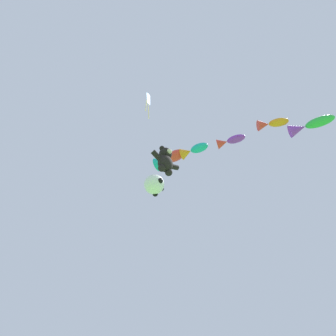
% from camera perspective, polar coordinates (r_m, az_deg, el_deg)
% --- Properties ---
extents(teddy_bear_kite, '(1.78, 0.78, 1.80)m').
position_cam_1_polar(teddy_bear_kite, '(11.34, -0.65, 1.94)').
color(teddy_bear_kite, black).
extents(soccer_ball_kite, '(1.00, 0.99, 0.92)m').
position_cam_1_polar(soccer_ball_kite, '(10.01, -3.48, -4.22)').
color(soccer_ball_kite, white).
extents(fish_kite_crimson, '(1.46, 2.40, 0.99)m').
position_cam_1_polar(fish_kite_crimson, '(15.51, 0.05, 2.25)').
color(fish_kite_crimson, red).
extents(fish_kite_teal, '(1.35, 1.99, 0.79)m').
position_cam_1_polar(fish_kite_teal, '(14.99, 6.28, 4.48)').
color(fish_kite_teal, '#19ADB2').
extents(fish_kite_violet, '(1.34, 1.85, 0.67)m').
position_cam_1_polar(fish_kite_violet, '(14.96, 15.24, 6.62)').
color(fish_kite_violet, purple).
extents(fish_kite_tangerine, '(1.50, 1.73, 0.65)m').
position_cam_1_polar(fish_kite_tangerine, '(14.65, 24.68, 10.20)').
color(fish_kite_tangerine, orange).
extents(fish_kite_emerald, '(1.53, 2.39, 0.75)m').
position_cam_1_polar(fish_kite_emerald, '(15.09, 32.09, 9.13)').
color(fish_kite_emerald, green).
extents(diamond_kite, '(0.75, 0.58, 2.92)m').
position_cam_1_polar(diamond_kite, '(15.02, -5.06, 16.47)').
color(diamond_kite, blue).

